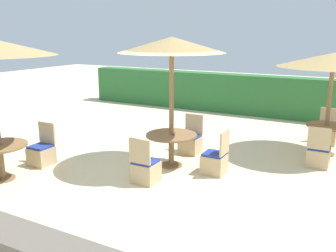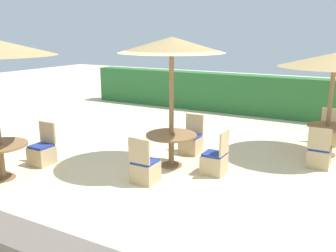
# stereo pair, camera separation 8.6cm
# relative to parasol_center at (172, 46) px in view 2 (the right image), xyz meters

# --- Properties ---
(ground_plane) EXTENTS (40.00, 40.00, 0.00)m
(ground_plane) POSITION_rel_parasol_center_xyz_m (-0.07, -0.62, -2.59)
(ground_plane) COLOR beige
(hedge_row) EXTENTS (13.00, 0.70, 1.39)m
(hedge_row) POSITION_rel_parasol_center_xyz_m (-0.07, 6.07, -1.90)
(hedge_row) COLOR #2D6B33
(hedge_row) RESTS_ON ground_plane
(stone_border) EXTENTS (10.00, 0.56, 0.42)m
(stone_border) POSITION_rel_parasol_center_xyz_m (-0.07, -4.05, -2.38)
(stone_border) COLOR #6B6056
(stone_border) RESTS_ON ground_plane
(parasol_center) EXTENTS (2.22, 2.22, 2.77)m
(parasol_center) POSITION_rel_parasol_center_xyz_m (0.00, 0.00, 0.00)
(parasol_center) COLOR olive
(parasol_center) RESTS_ON ground_plane
(round_table_center) EXTENTS (1.11, 1.11, 0.72)m
(round_table_center) POSITION_rel_parasol_center_xyz_m (0.00, 0.00, -2.02)
(round_table_center) COLOR olive
(round_table_center) RESTS_ON ground_plane
(patio_chair_center_east) EXTENTS (0.46, 0.46, 0.93)m
(patio_chair_center_east) POSITION_rel_parasol_center_xyz_m (1.01, 0.02, -2.33)
(patio_chair_center_east) COLOR tan
(patio_chair_center_east) RESTS_ON ground_plane
(patio_chair_center_north) EXTENTS (0.46, 0.46, 0.93)m
(patio_chair_center_north) POSITION_rel_parasol_center_xyz_m (-0.01, 1.01, -2.33)
(patio_chair_center_north) COLOR tan
(patio_chair_center_north) RESTS_ON ground_plane
(patio_chair_center_south) EXTENTS (0.46, 0.46, 0.93)m
(patio_chair_center_south) POSITION_rel_parasol_center_xyz_m (-0.01, -1.07, -2.33)
(patio_chair_center_south) COLOR tan
(patio_chair_center_south) RESTS_ON ground_plane
(round_table_front_left) EXTENTS (1.07, 1.07, 0.72)m
(round_table_front_left) POSITION_rel_parasol_center_xyz_m (-2.60, -2.30, -2.02)
(round_table_front_left) COLOR olive
(round_table_front_left) RESTS_ON ground_plane
(patio_chair_front_left_north) EXTENTS (0.46, 0.46, 0.93)m
(patio_chair_front_left_north) POSITION_rel_parasol_center_xyz_m (-2.55, -1.31, -2.33)
(patio_chair_front_left_north) COLOR tan
(patio_chair_front_left_north) RESTS_ON ground_plane
(parasol_back_right) EXTENTS (2.51, 2.51, 2.41)m
(parasol_back_right) POSITION_rel_parasol_center_xyz_m (2.86, 2.45, -0.35)
(parasol_back_right) COLOR olive
(parasol_back_right) RESTS_ON ground_plane
(round_table_back_right) EXTENTS (0.92, 0.92, 0.73)m
(round_table_back_right) POSITION_rel_parasol_center_xyz_m (2.86, 2.45, -2.05)
(round_table_back_right) COLOR olive
(round_table_back_right) RESTS_ON ground_plane
(patio_chair_back_right_south) EXTENTS (0.46, 0.46, 0.93)m
(patio_chair_back_right_south) POSITION_rel_parasol_center_xyz_m (2.84, 1.48, -2.33)
(patio_chair_back_right_south) COLOR tan
(patio_chair_back_right_south) RESTS_ON ground_plane
(patio_chair_back_right_north) EXTENTS (0.46, 0.46, 0.93)m
(patio_chair_back_right_north) POSITION_rel_parasol_center_xyz_m (2.81, 3.42, -2.33)
(patio_chair_back_right_north) COLOR tan
(patio_chair_back_right_north) RESTS_ON ground_plane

